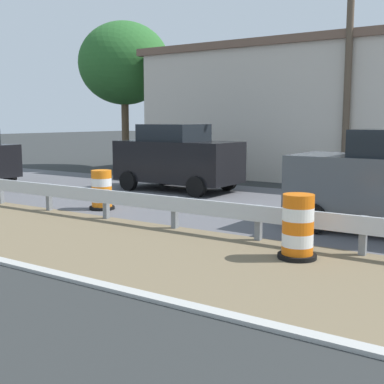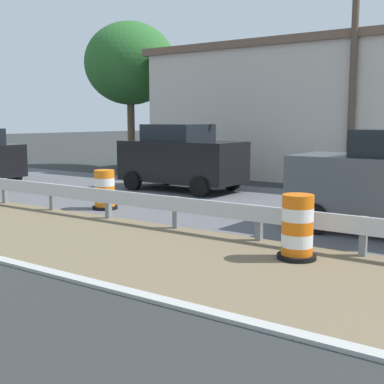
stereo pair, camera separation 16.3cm
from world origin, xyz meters
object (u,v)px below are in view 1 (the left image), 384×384
(traffic_barrel_close, at_px, (298,230))
(car_mid_far_lane, at_px, (177,158))
(traffic_barrel_mid, at_px, (102,192))
(utility_pole_near, at_px, (349,53))

(traffic_barrel_close, relative_size, car_mid_far_lane, 0.27)
(traffic_barrel_mid, xyz_separation_m, utility_pole_near, (7.79, -4.03, 4.11))
(traffic_barrel_mid, xyz_separation_m, car_mid_far_lane, (4.16, 0.48, 0.63))
(car_mid_far_lane, bearing_deg, traffic_barrel_close, -40.77)
(car_mid_far_lane, xyz_separation_m, utility_pole_near, (3.63, -4.51, 3.48))
(traffic_barrel_close, distance_m, traffic_barrel_mid, 6.43)
(traffic_barrel_mid, bearing_deg, car_mid_far_lane, 6.55)
(traffic_barrel_mid, distance_m, car_mid_far_lane, 4.23)
(car_mid_far_lane, distance_m, utility_pole_near, 6.75)
(traffic_barrel_close, distance_m, utility_pole_near, 10.58)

